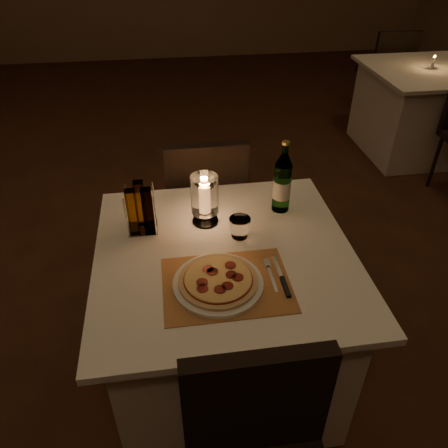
{
  "coord_description": "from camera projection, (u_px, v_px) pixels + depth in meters",
  "views": [
    {
      "loc": [
        0.04,
        -1.78,
        1.82
      ],
      "look_at": [
        0.24,
        -0.47,
        0.86
      ],
      "focal_mm": 35.0,
      "sensor_mm": 36.0,
      "label": 1
    }
  ],
  "objects": [
    {
      "name": "floor",
      "position": [
        172.0,
        302.0,
        2.5
      ],
      "size": [
        8.0,
        10.0,
        0.02
      ],
      "primitive_type": "cube",
      "color": "#452416",
      "rests_on": "ground"
    },
    {
      "name": "main_table",
      "position": [
        225.0,
        317.0,
        1.91
      ],
      "size": [
        1.0,
        1.0,
        0.74
      ],
      "color": "white",
      "rests_on": "ground"
    },
    {
      "name": "chair_far",
      "position": [
        206.0,
        196.0,
        2.37
      ],
      "size": [
        0.42,
        0.42,
        0.9
      ],
      "color": "black",
      "rests_on": "ground"
    },
    {
      "name": "placemat",
      "position": [
        227.0,
        284.0,
        1.54
      ],
      "size": [
        0.45,
        0.34,
        0.0
      ],
      "primitive_type": "cube",
      "color": "#B2723D",
      "rests_on": "main_table"
    },
    {
      "name": "plate",
      "position": [
        218.0,
        283.0,
        1.53
      ],
      "size": [
        0.32,
        0.32,
        0.01
      ],
      "primitive_type": "cylinder",
      "color": "white",
      "rests_on": "placemat"
    },
    {
      "name": "pizza",
      "position": [
        218.0,
        280.0,
        1.52
      ],
      "size": [
        0.28,
        0.28,
        0.02
      ],
      "color": "#D8B77F",
      "rests_on": "plate"
    },
    {
      "name": "fork",
      "position": [
        270.0,
        273.0,
        1.59
      ],
      "size": [
        0.02,
        0.18,
        0.0
      ],
      "color": "silver",
      "rests_on": "placemat"
    },
    {
      "name": "knife",
      "position": [
        284.0,
        282.0,
        1.54
      ],
      "size": [
        0.02,
        0.22,
        0.01
      ],
      "color": "black",
      "rests_on": "placemat"
    },
    {
      "name": "tumbler",
      "position": [
        240.0,
        228.0,
        1.75
      ],
      "size": [
        0.09,
        0.09,
        0.09
      ],
      "primitive_type": null,
      "color": "white",
      "rests_on": "main_table"
    },
    {
      "name": "water_bottle",
      "position": [
        282.0,
        183.0,
        1.86
      ],
      "size": [
        0.08,
        0.08,
        0.32
      ],
      "color": "#65AE5D",
      "rests_on": "main_table"
    },
    {
      "name": "hurricane_candle",
      "position": [
        205.0,
        196.0,
        1.78
      ],
      "size": [
        0.11,
        0.11,
        0.22
      ],
      "color": "white",
      "rests_on": "main_table"
    },
    {
      "name": "cruet_caddy",
      "position": [
        141.0,
        210.0,
        1.75
      ],
      "size": [
        0.12,
        0.12,
        0.21
      ],
      "color": "white",
      "rests_on": "main_table"
    },
    {
      "name": "neighbor_table_right",
      "position": [
        420.0,
        111.0,
        3.83
      ],
      "size": [
        1.0,
        1.0,
        0.74
      ],
      "color": "white",
      "rests_on": "ground"
    },
    {
      "name": "neighbor_chair_rb",
      "position": [
        388.0,
        67.0,
        4.3
      ],
      "size": [
        0.42,
        0.42,
        0.9
      ],
      "color": "black",
      "rests_on": "ground"
    },
    {
      "name": "neighbor_candle_right",
      "position": [
        433.0,
        63.0,
        3.58
      ],
      "size": [
        0.03,
        0.03,
        0.11
      ],
      "color": "white",
      "rests_on": "neighbor_table_right"
    }
  ]
}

